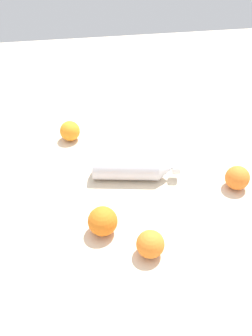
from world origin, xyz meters
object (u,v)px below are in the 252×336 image
(water_bottle, at_px, (134,168))
(orange_0, at_px, (150,244))
(orange_2, at_px, (237,178))
(orange_1, at_px, (103,221))
(orange_3, at_px, (70,131))

(water_bottle, relative_size, orange_0, 3.85)
(orange_0, relative_size, orange_2, 0.97)
(orange_1, relative_size, orange_2, 1.07)
(orange_1, distance_m, orange_3, 0.42)
(orange_2, relative_size, orange_3, 1.03)
(water_bottle, bearing_deg, orange_3, 137.54)
(orange_0, bearing_deg, water_bottle, 177.24)
(orange_0, relative_size, orange_3, 0.99)
(water_bottle, distance_m, orange_2, 0.28)
(orange_0, xyz_separation_m, orange_1, (-0.08, -0.10, 0.00))
(orange_1, bearing_deg, water_bottle, 149.88)
(orange_3, bearing_deg, orange_1, 7.73)
(water_bottle, height_order, orange_0, water_bottle)
(water_bottle, bearing_deg, orange_0, -81.50)
(orange_0, distance_m, orange_1, 0.13)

